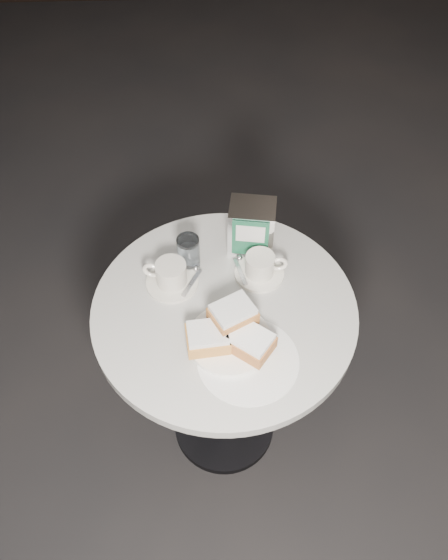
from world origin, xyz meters
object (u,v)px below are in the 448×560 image
coffee_cup_right (260,267)px  napkin_dispenser (252,226)px  water_glass_left (189,252)px  beignet_plate (230,334)px  water_glass_right (258,236)px  coffee_cup_left (171,275)px  cafe_table (224,347)px

coffee_cup_right → napkin_dispenser: (-0.02, 0.11, 0.04)m
water_glass_left → beignet_plate: bearing=-69.2°
coffee_cup_right → napkin_dispenser: 0.12m
water_glass_right → napkin_dispenser: 0.03m
beignet_plate → napkin_dispenser: size_ratio=1.69×
beignet_plate → water_glass_right: bearing=73.0°
coffee_cup_left → beignet_plate: bearing=-40.0°
cafe_table → coffee_cup_left: (-0.14, 0.08, 0.23)m
coffee_cup_right → water_glass_right: (0.00, 0.09, 0.02)m
coffee_cup_left → water_glass_right: bearing=37.9°
coffee_cup_right → napkin_dispenser: bearing=98.9°
coffee_cup_left → water_glass_left: water_glass_left is taller
beignet_plate → coffee_cup_left: size_ratio=1.44×
coffee_cup_left → water_glass_right: 0.27m
napkin_dispenser → water_glass_left: bearing=-150.4°
coffee_cup_left → napkin_dispenser: bearing=43.7°
water_glass_left → napkin_dispenser: napkin_dispenser is taller
beignet_plate → water_glass_left: size_ratio=2.49×
cafe_table → coffee_cup_right: bearing=46.1°
coffee_cup_right → cafe_table: bearing=-133.5°
coffee_cup_left → napkin_dispenser: napkin_dispenser is taller
cafe_table → beignet_plate: beignet_plate is taller
coffee_cup_left → napkin_dispenser: 0.26m
water_glass_left → napkin_dispenser: (0.18, 0.07, 0.03)m
napkin_dispenser → beignet_plate: bearing=-94.1°
coffee_cup_right → water_glass_left: bearing=167.3°
water_glass_right → napkin_dispenser: size_ratio=0.77×
coffee_cup_left → water_glass_left: (0.05, 0.07, 0.02)m
beignet_plate → coffee_cup_right: 0.24m
coffee_cup_left → coffee_cup_right: 0.24m
water_glass_right → napkin_dispenser: (-0.02, 0.02, 0.02)m
beignet_plate → napkin_dispenser: napkin_dispenser is taller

